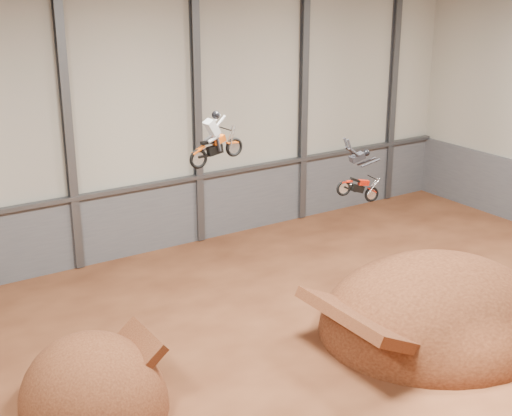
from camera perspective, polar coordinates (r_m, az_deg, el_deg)
The scene contains 12 objects.
floor at distance 25.42m, azimuth 5.35°, elevation -14.32°, with size 40.00×40.00×0.00m, color #4B2414.
back_wall at distance 34.96m, azimuth -9.76°, elevation 7.19°, with size 40.00×0.10×14.00m, color #AFAA9B.
lower_band_back at distance 36.27m, azimuth -9.25°, elevation -0.98°, with size 39.80×0.18×3.50m, color #57585E.
steel_rail at distance 35.57m, azimuth -9.30°, elevation 1.68°, with size 39.80×0.35×0.20m, color #47494F.
steel_column_2 at distance 33.63m, azimuth -14.85°, elevation 6.38°, with size 0.40×0.36×13.90m, color #47494F.
steel_column_3 at distance 36.20m, azimuth -4.76°, elevation 7.79°, with size 0.40×0.36×13.90m, color #47494F.
steel_column_4 at distance 39.74m, azimuth 3.81°, elevation 8.79°, with size 0.40×0.36×13.90m, color #47494F.
steel_column_5 at distance 44.01m, azimuth 10.89°, elevation 9.47°, with size 0.40×0.36×13.90m, color #47494F.
takeoff_ramp at distance 25.16m, azimuth -12.81°, elevation -15.13°, with size 4.83×5.58×4.83m, color #421E10.
landing_ramp at distance 30.12m, azimuth 14.16°, elevation -9.22°, with size 9.93×8.78×5.73m, color #421E10.
fmx_rider_a at distance 23.44m, azimuth -3.12°, elevation 5.89°, with size 2.06×0.78×1.86m, color #CB4F0F, non-canonical shape.
fmx_rider_b at distance 27.42m, azimuth 8.05°, elevation 2.91°, with size 2.53×0.72×2.17m, color #BA1B0A, non-canonical shape.
Camera 1 is at (-13.49, -16.52, 13.82)m, focal length 50.00 mm.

